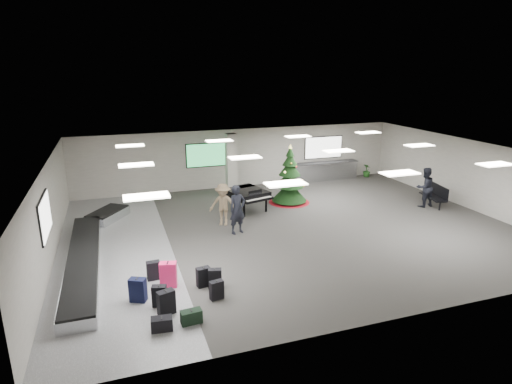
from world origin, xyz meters
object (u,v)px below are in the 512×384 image
object	(u,v)px
baggage_carousel	(89,250)
traveler_a	(237,209)
christmas_tree	(290,183)
bench	(435,194)
service_counter	(325,171)
traveler_b	(223,204)
pink_suitcase	(168,275)
potted_plant_left	(293,177)
grand_piano	(248,194)
traveler_bench	(425,187)
potted_plant_right	(367,171)

from	to	relation	value
baggage_carousel	traveler_a	distance (m)	5.65
christmas_tree	bench	size ratio (longest dim) A/B	1.67
service_counter	traveler_b	bearing A→B (deg)	-144.93
bench	traveler_a	size ratio (longest dim) A/B	0.87
christmas_tree	traveler_b	size ratio (longest dim) A/B	1.61
bench	traveler_a	world-z (taller)	traveler_a
baggage_carousel	pink_suitcase	distance (m)	3.97
christmas_tree	traveler_b	xyz separation A→B (m)	(-3.87, -1.99, -0.09)
traveler_a	baggage_carousel	bearing A→B (deg)	166.23
potted_plant_left	baggage_carousel	bearing A→B (deg)	-148.95
baggage_carousel	grand_piano	world-z (taller)	grand_piano
pink_suitcase	traveler_bench	distance (m)	13.22
pink_suitcase	bench	bearing A→B (deg)	31.22
bench	traveler_a	distance (m)	9.97
traveler_a	potted_plant_right	distance (m)	11.82
grand_piano	traveler_bench	size ratio (longest dim) A/B	1.21
traveler_bench	potted_plant_left	distance (m)	7.16
service_counter	grand_piano	xyz separation A→B (m)	(-6.01, -3.84, 0.26)
traveler_a	traveler_b	world-z (taller)	traveler_a
christmas_tree	bench	distance (m)	6.98
pink_suitcase	potted_plant_right	xyz separation A→B (m)	(13.25, 9.76, -0.00)
pink_suitcase	traveler_bench	world-z (taller)	traveler_bench
traveler_a	pink_suitcase	bearing A→B (deg)	-149.71
service_counter	potted_plant_left	world-z (taller)	service_counter
traveler_a	christmas_tree	bearing A→B (deg)	23.56
bench	traveler_a	bearing A→B (deg)	-166.72
service_counter	pink_suitcase	bearing A→B (deg)	-136.57
baggage_carousel	service_counter	size ratio (longest dim) A/B	2.40
pink_suitcase	service_counter	bearing A→B (deg)	58.48
pink_suitcase	potted_plant_right	world-z (taller)	pink_suitcase
christmas_tree	potted_plant_left	size ratio (longest dim) A/B	3.41
traveler_b	traveler_bench	world-z (taller)	traveler_bench
pink_suitcase	potted_plant_right	bearing A→B (deg)	51.44
grand_piano	traveler_bench	bearing A→B (deg)	-30.06
pink_suitcase	potted_plant_left	size ratio (longest dim) A/B	0.96
baggage_carousel	service_counter	distance (m)	14.50
potted_plant_right	christmas_tree	bearing A→B (deg)	-153.91
baggage_carousel	pink_suitcase	size ratio (longest dim) A/B	11.97
pink_suitcase	potted_plant_left	world-z (taller)	potted_plant_left
pink_suitcase	bench	size ratio (longest dim) A/B	0.47
pink_suitcase	bench	xyz separation A→B (m)	(13.18, 3.82, 0.20)
traveler_bench	grand_piano	bearing A→B (deg)	-17.48
baggage_carousel	potted_plant_left	world-z (taller)	potted_plant_left
bench	potted_plant_left	world-z (taller)	bench
traveler_b	traveler_a	bearing A→B (deg)	-48.72
baggage_carousel	traveler_a	xyz separation A→B (m)	(5.59, 0.34, 0.78)
pink_suitcase	bench	world-z (taller)	bench
traveler_a	potted_plant_right	bearing A→B (deg)	14.67
service_counter	christmas_tree	world-z (taller)	christmas_tree
traveler_a	potted_plant_left	distance (m)	7.93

